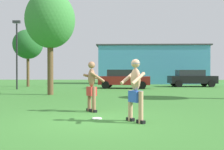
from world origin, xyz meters
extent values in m
plane|color=#38752D|center=(0.00, 0.00, 0.00)|extent=(80.00, 80.00, 0.00)
cube|color=black|center=(1.28, -0.28, 0.04)|extent=(0.25, 0.27, 0.09)
cylinder|color=tan|center=(1.28, -0.28, 0.43)|extent=(0.13, 0.13, 0.86)
cube|color=black|center=(1.01, 0.07, 0.04)|extent=(0.25, 0.27, 0.09)
cylinder|color=tan|center=(1.01, 0.07, 0.43)|extent=(0.13, 0.13, 0.86)
cube|color=blue|center=(1.14, -0.10, 0.71)|extent=(0.40, 0.42, 0.31)
ellipsoid|color=tan|center=(1.14, -0.10, 1.18)|extent=(0.38, 0.40, 0.63)
cylinder|color=tan|center=(1.20, -0.34, 1.21)|extent=(0.43, 0.50, 0.35)
cylinder|color=tan|center=(0.93, 0.01, 1.21)|extent=(0.44, 0.49, 0.36)
sphere|color=tan|center=(1.14, -0.10, 1.62)|extent=(0.24, 0.24, 0.24)
cone|color=#194CA5|center=(1.14, -0.10, 1.68)|extent=(0.35, 0.35, 0.13)
cube|color=black|center=(-0.37, 1.87, 0.04)|extent=(0.25, 0.27, 0.09)
cylinder|color=#936647|center=(-0.37, 1.87, 0.43)|extent=(0.13, 0.13, 0.87)
cube|color=black|center=(-0.18, 1.63, 0.04)|extent=(0.25, 0.27, 0.09)
cylinder|color=#936647|center=(-0.18, 1.63, 0.43)|extent=(0.13, 0.13, 0.87)
cube|color=red|center=(-0.27, 1.75, 0.71)|extent=(0.39, 0.40, 0.31)
ellipsoid|color=#936647|center=(-0.27, 1.75, 1.18)|extent=(0.36, 0.38, 0.63)
cylinder|color=#936647|center=(-0.32, 1.98, 1.22)|extent=(0.52, 0.46, 0.21)
cylinder|color=#936647|center=(-0.07, 1.64, 1.22)|extent=(0.52, 0.35, 0.40)
sphere|color=#936647|center=(-0.27, 1.75, 1.63)|extent=(0.24, 0.24, 0.24)
cylinder|color=white|center=(0.03, 0.37, 0.01)|extent=(0.30, 0.30, 0.03)
cube|color=maroon|center=(1.08, 14.98, 0.67)|extent=(4.48, 2.27, 0.70)
cube|color=#282D33|center=(0.88, 15.01, 1.30)|extent=(2.57, 1.85, 0.56)
cylinder|color=black|center=(2.68, 15.71, 0.32)|extent=(0.66, 0.29, 0.64)
cylinder|color=black|center=(2.48, 13.92, 0.32)|extent=(0.66, 0.29, 0.64)
cylinder|color=black|center=(-0.31, 16.05, 0.32)|extent=(0.66, 0.29, 0.64)
cylinder|color=black|center=(-0.51, 14.26, 0.32)|extent=(0.66, 0.29, 0.64)
cube|color=black|center=(7.47, 17.67, 0.67)|extent=(4.40, 2.05, 0.70)
cube|color=#282D33|center=(7.27, 17.66, 1.30)|extent=(2.50, 1.72, 0.56)
cylinder|color=black|center=(8.92, 18.66, 0.32)|extent=(0.65, 0.26, 0.64)
cylinder|color=black|center=(9.03, 16.86, 0.32)|extent=(0.65, 0.26, 0.64)
cylinder|color=black|center=(5.92, 18.48, 0.32)|extent=(0.65, 0.26, 0.64)
cylinder|color=black|center=(6.02, 16.68, 0.32)|extent=(0.65, 0.26, 0.64)
cylinder|color=black|center=(-7.49, 13.20, 2.60)|extent=(0.12, 0.12, 5.20)
cube|color=#333338|center=(-7.49, 13.20, 5.35)|extent=(0.60, 0.24, 0.20)
cube|color=#4C9ED1|center=(4.48, 24.29, 2.20)|extent=(12.55, 4.01, 4.40)
cube|color=#3F3F44|center=(4.48, 24.29, 4.48)|extent=(13.05, 4.17, 0.16)
cylinder|color=brown|center=(-3.54, 8.48, 1.68)|extent=(0.36, 0.36, 3.35)
ellipsoid|color=#387F38|center=(-3.54, 8.48, 4.55)|extent=(3.00, 3.00, 3.44)
cylinder|color=brown|center=(-8.05, 17.24, 1.52)|extent=(0.26, 0.26, 3.05)
ellipsoid|color=#236028|center=(-8.05, 17.24, 4.01)|extent=(2.79, 2.79, 2.76)
camera|label=1|loc=(0.73, -7.32, 1.38)|focal=42.11mm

